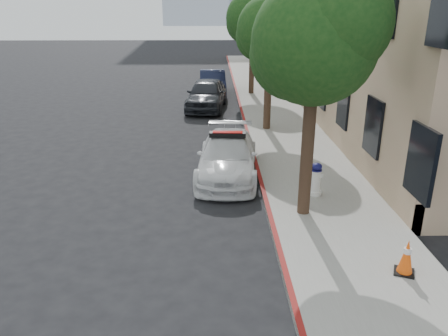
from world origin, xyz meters
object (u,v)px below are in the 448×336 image
parked_car_far (213,83)px  fire_hydrant (316,179)px  parked_car_mid (207,94)px  police_car (228,156)px  traffic_cone (407,257)px

parked_car_far → fire_hydrant: parked_car_far is taller
parked_car_mid → police_car: bearing=-78.9°
police_car → parked_car_far: 13.52m
parked_car_mid → fire_hydrant: bearing=-68.3°
parked_car_far → traffic_cone: parked_car_far is taller
parked_car_far → fire_hydrant: (2.81, -15.36, -0.11)m
police_car → parked_car_mid: (-0.79, 9.47, 0.13)m
parked_car_far → fire_hydrant: size_ratio=4.68×
police_car → parked_car_mid: bearing=99.0°
police_car → fire_hydrant: size_ratio=4.95×
fire_hydrant → traffic_cone: (0.91, -3.76, -0.09)m
fire_hydrant → traffic_cone: bearing=-67.6°
fire_hydrant → traffic_cone: 3.87m
police_car → parked_car_far: size_ratio=1.06×
parked_car_mid → parked_car_far: bearing=92.1°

